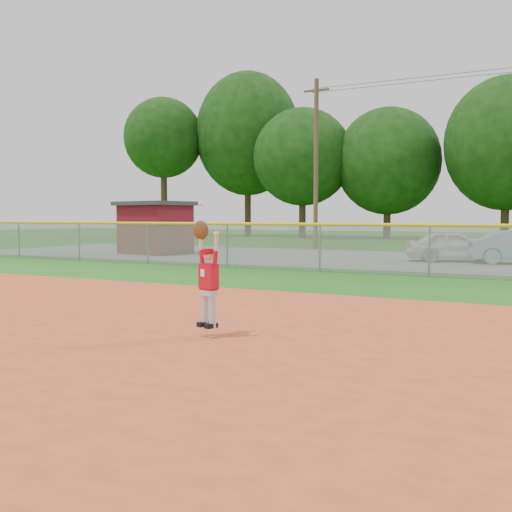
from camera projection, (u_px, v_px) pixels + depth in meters
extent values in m
plane|color=#1F6016|center=(294.00, 350.00, 7.49)|extent=(120.00, 120.00, 0.00)
cube|color=#C74723|center=(157.00, 422.00, 4.81)|extent=(24.00, 16.00, 0.04)
cube|color=slate|center=(456.00, 262.00, 21.76)|extent=(44.00, 10.00, 0.03)
imported|color=white|center=(453.00, 246.00, 21.79)|extent=(3.73, 2.46, 1.18)
cube|color=#5C0D16|center=(155.00, 230.00, 26.26)|extent=(3.26, 2.70, 2.25)
cube|color=#333338|center=(155.00, 204.00, 26.18)|extent=(3.68, 3.13, 0.18)
cube|color=gray|center=(429.00, 251.00, 16.36)|extent=(40.00, 0.03, 1.50)
cylinder|color=yellow|center=(430.00, 225.00, 16.30)|extent=(40.00, 0.10, 0.10)
cylinder|color=gray|center=(19.00, 240.00, 23.80)|extent=(0.06, 0.06, 1.50)
cylinder|color=gray|center=(79.00, 242.00, 22.31)|extent=(0.06, 0.06, 1.50)
cylinder|color=gray|center=(148.00, 244.00, 20.82)|extent=(0.06, 0.06, 1.50)
cylinder|color=gray|center=(227.00, 246.00, 19.33)|extent=(0.06, 0.06, 1.50)
cylinder|color=gray|center=(320.00, 248.00, 17.85)|extent=(0.06, 0.06, 1.50)
cylinder|color=gray|center=(429.00, 251.00, 16.36)|extent=(0.06, 0.06, 1.50)
cylinder|color=#4C3823|center=(316.00, 165.00, 30.37)|extent=(0.24, 0.24, 9.00)
cube|color=#4C3823|center=(316.00, 90.00, 30.10)|extent=(1.40, 0.10, 0.10)
cylinder|color=black|center=(501.00, 73.00, 26.09)|extent=(18.50, 0.02, 0.02)
cylinder|color=black|center=(501.00, 69.00, 26.07)|extent=(18.50, 0.02, 0.02)
cylinder|color=#422D1C|center=(164.00, 203.00, 50.69)|extent=(0.56, 0.56, 5.87)
ellipsoid|color=#193F0F|center=(163.00, 138.00, 50.29)|extent=(6.95, 6.95, 7.05)
cylinder|color=#422D1C|center=(248.00, 202.00, 50.74)|extent=(0.56, 0.56, 6.10)
ellipsoid|color=#193F0F|center=(248.00, 134.00, 50.32)|extent=(9.19, 9.19, 10.85)
cylinder|color=#422D1C|center=(302.00, 211.00, 46.45)|extent=(0.56, 0.56, 4.43)
ellipsoid|color=#193F0F|center=(303.00, 157.00, 46.15)|extent=(8.01, 8.01, 7.88)
cylinder|color=#422D1C|center=(387.00, 212.00, 45.00)|extent=(0.56, 0.56, 4.11)
ellipsoid|color=#193F0F|center=(388.00, 161.00, 44.72)|extent=(8.19, 8.19, 8.39)
cylinder|color=#422D1C|center=(505.00, 208.00, 40.22)|extent=(0.56, 0.56, 4.64)
ellipsoid|color=#193F0F|center=(507.00, 143.00, 39.90)|extent=(8.57, 8.57, 9.43)
cylinder|color=silver|center=(205.00, 310.00, 8.15)|extent=(0.13, 0.13, 0.47)
cylinder|color=silver|center=(213.00, 311.00, 8.03)|extent=(0.13, 0.13, 0.47)
cube|color=black|center=(204.00, 324.00, 8.14)|extent=(0.15, 0.21, 0.07)
cube|color=black|center=(211.00, 326.00, 8.02)|extent=(0.15, 0.21, 0.07)
cube|color=silver|center=(209.00, 292.00, 8.07)|extent=(0.27, 0.20, 0.09)
cube|color=maroon|center=(209.00, 288.00, 8.07)|extent=(0.28, 0.22, 0.04)
cube|color=#AF0C1A|center=(209.00, 276.00, 8.06)|extent=(0.31, 0.23, 0.36)
cube|color=white|center=(202.00, 273.00, 8.02)|extent=(0.08, 0.03, 0.10)
sphere|color=beige|center=(208.00, 255.00, 8.03)|extent=(0.20, 0.20, 0.16)
cylinder|color=#9D0915|center=(208.00, 251.00, 8.03)|extent=(0.21, 0.21, 0.07)
cube|color=#9D0915|center=(204.00, 254.00, 7.97)|extent=(0.15, 0.13, 0.01)
cylinder|color=#AF0C1A|center=(202.00, 256.00, 8.14)|extent=(0.11, 0.09, 0.19)
cylinder|color=beige|center=(201.00, 243.00, 8.14)|extent=(0.08, 0.08, 0.21)
ellipsoid|color=#4C2D14|center=(201.00, 230.00, 8.13)|extent=(0.27, 0.18, 0.28)
sphere|color=white|center=(201.00, 204.00, 8.10)|extent=(0.09, 0.09, 0.07)
cylinder|color=#AF0C1A|center=(215.00, 257.00, 7.93)|extent=(0.11, 0.09, 0.19)
cylinder|color=beige|center=(216.00, 243.00, 7.90)|extent=(0.08, 0.08, 0.21)
sphere|color=beige|center=(216.00, 234.00, 7.89)|extent=(0.10, 0.10, 0.07)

